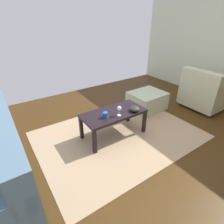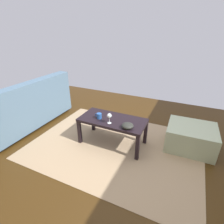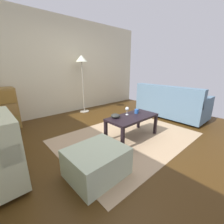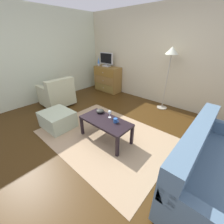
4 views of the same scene
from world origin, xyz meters
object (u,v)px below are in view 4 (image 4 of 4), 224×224
(mug, at_px, (116,121))
(armchair, at_px, (57,94))
(bowl_decorative, at_px, (100,111))
(lava_lamp, at_px, (99,62))
(wine_glass, at_px, (110,112))
(coffee_table, at_px, (106,123))
(standing_lamp, at_px, (171,57))
(dresser, at_px, (108,79))
(ottoman, at_px, (58,119))
(tv, at_px, (106,59))
(couch_large, at_px, (211,169))

(mug, bearing_deg, armchair, 176.29)
(bowl_decorative, height_order, armchair, armchair)
(lava_lamp, xyz_separation_m, wine_glass, (2.39, -2.01, -0.50))
(lava_lamp, bearing_deg, coffee_table, -41.69)
(standing_lamp, bearing_deg, dresser, 178.76)
(lava_lamp, height_order, bowl_decorative, lava_lamp)
(ottoman, distance_m, standing_lamp, 3.13)
(tv, bearing_deg, bowl_decorative, -49.26)
(wine_glass, distance_m, armchair, 2.20)
(dresser, bearing_deg, bowl_decorative, -50.07)
(dresser, height_order, lava_lamp, lava_lamp)
(wine_glass, relative_size, ottoman, 0.22)
(dresser, xyz_separation_m, standing_lamp, (2.24, -0.05, 0.96))
(wine_glass, distance_m, standing_lamp, 2.19)
(bowl_decorative, xyz_separation_m, couch_large, (2.04, -0.02, -0.13))
(lava_lamp, height_order, couch_large, lava_lamp)
(wine_glass, xyz_separation_m, couch_large, (1.75, 0.00, -0.21))
(ottoman, bearing_deg, armchair, 149.72)
(mug, distance_m, ottoman, 1.45)
(dresser, xyz_separation_m, mug, (2.20, -2.12, 0.03))
(couch_large, relative_size, armchair, 2.11)
(dresser, relative_size, mug, 8.79)
(dresser, distance_m, lava_lamp, 0.72)
(dresser, relative_size, bowl_decorative, 6.04)
(standing_lamp, bearing_deg, tv, 178.20)
(dresser, relative_size, coffee_table, 0.98)
(couch_large, bearing_deg, dresser, 151.30)
(tv, relative_size, standing_lamp, 0.35)
(ottoman, relative_size, standing_lamp, 0.42)
(standing_lamp, bearing_deg, lava_lamp, 179.89)
(dresser, distance_m, standing_lamp, 2.44)
(mug, bearing_deg, lava_lamp, 141.41)
(mug, height_order, standing_lamp, standing_lamp)
(coffee_table, bearing_deg, bowl_decorative, 153.26)
(dresser, distance_m, couch_large, 4.27)
(lava_lamp, bearing_deg, standing_lamp, -0.11)
(dresser, bearing_deg, armchair, -95.78)
(mug, xyz_separation_m, couch_large, (1.54, 0.07, -0.14))
(wine_glass, bearing_deg, mug, -17.82)
(armchair, bearing_deg, wine_glass, -2.31)
(dresser, bearing_deg, wine_glass, -45.86)
(tv, bearing_deg, wine_glass, -45.20)
(tv, relative_size, coffee_table, 0.57)
(tv, bearing_deg, lava_lamp, -168.47)
(coffee_table, xyz_separation_m, bowl_decorative, (-0.30, 0.15, 0.09))
(dresser, xyz_separation_m, bowl_decorative, (1.70, -2.03, 0.02))
(dresser, relative_size, lava_lamp, 3.04)
(dresser, distance_m, coffee_table, 2.96)
(dresser, height_order, wine_glass, dresser)
(armchair, height_order, ottoman, armchair)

